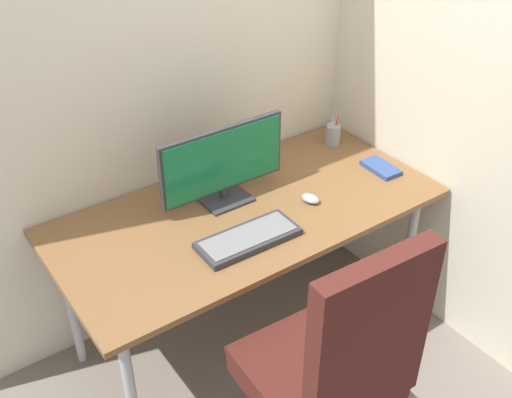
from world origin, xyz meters
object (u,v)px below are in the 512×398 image
at_px(office_chair, 334,365).
at_px(monitor, 223,163).
at_px(mouse, 310,199).
at_px(pen_holder, 333,134).
at_px(notebook, 381,168).
at_px(keyboard, 248,238).

height_order(office_chair, monitor, office_chair).
relative_size(office_chair, monitor, 1.96).
height_order(office_chair, mouse, office_chair).
xyz_separation_m(office_chair, pen_holder, (0.87, 1.01, 0.19)).
height_order(monitor, pen_holder, monitor).
xyz_separation_m(mouse, pen_holder, (0.43, 0.34, 0.04)).
bearing_deg(mouse, monitor, 129.37).
relative_size(office_chair, mouse, 13.13).
distance_m(monitor, notebook, 0.79).
bearing_deg(pen_holder, keyboard, -152.73).
distance_m(office_chair, notebook, 1.12).
bearing_deg(pen_holder, notebook, -87.38).
xyz_separation_m(monitor, mouse, (0.30, -0.23, -0.17)).
xyz_separation_m(monitor, pen_holder, (0.72, 0.11, -0.13)).
bearing_deg(notebook, monitor, 166.35).
bearing_deg(mouse, pen_holder, 26.23).
height_order(monitor, notebook, monitor).
height_order(keyboard, pen_holder, pen_holder).
bearing_deg(monitor, notebook, -16.42).
height_order(office_chair, pen_holder, office_chair).
height_order(keyboard, mouse, mouse).
bearing_deg(monitor, office_chair, -99.02).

